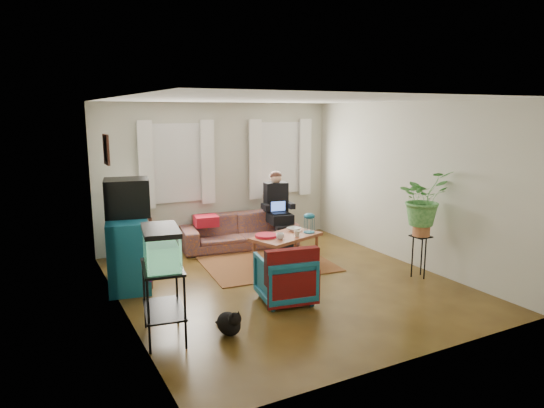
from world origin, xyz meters
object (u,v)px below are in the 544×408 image
aquarium_stand (164,302)px  coffee_table (286,249)px  armchair (285,276)px  sofa (239,225)px  dresser (128,251)px  plant_stand (420,256)px  side_table (133,237)px

aquarium_stand → coffee_table: aquarium_stand is taller
armchair → coffee_table: 1.61m
sofa → dresser: dresser is taller
sofa → plant_stand: (1.72, -2.75, -0.09)m
sofa → side_table: bearing=179.7°
dresser → side_table: bearing=86.7°
sofa → coffee_table: bearing=-68.2°
aquarium_stand → armchair: aquarium_stand is taller
aquarium_stand → armchair: bearing=19.9°
side_table → dresser: (-0.34, -1.34, 0.15)m
coffee_table → plant_stand: (1.42, -1.52, 0.08)m
aquarium_stand → coffee_table: 3.02m
armchair → plant_stand: 2.23m
aquarium_stand → armchair: (1.68, 0.31, -0.07)m
sofa → aquarium_stand: aquarium_stand is taller
plant_stand → sofa: bearing=122.0°
side_table → dresser: 1.39m
dresser → coffee_table: bearing=7.1°
dresser → coffee_table: (2.47, -0.17, -0.26)m
sofa → side_table: sofa is taller
aquarium_stand → armchair: 1.71m
dresser → armchair: dresser is taller
dresser → aquarium_stand: size_ratio=1.34×
dresser → plant_stand: (3.90, -1.69, -0.17)m
coffee_table → plant_stand: bearing=-65.3°
side_table → plant_stand: (3.56, -3.02, -0.03)m
coffee_table → aquarium_stand: bearing=-164.0°
dresser → sofa: bearing=36.9°
coffee_table → side_table: bearing=126.5°
side_table → armchair: (1.33, -2.90, 0.00)m
sofa → coffee_table: (0.29, -1.23, -0.17)m
side_table → dresser: bearing=-104.3°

